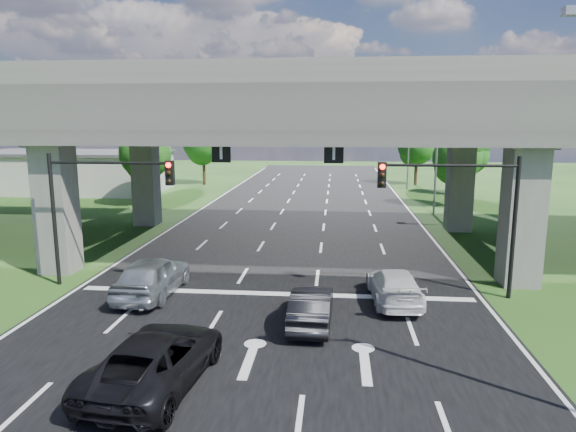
% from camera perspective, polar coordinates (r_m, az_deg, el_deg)
% --- Properties ---
extents(ground, '(160.00, 160.00, 0.00)m').
position_cam_1_polar(ground, '(19.24, -2.91, -12.10)').
color(ground, '#1E3F14').
rests_on(ground, ground).
extents(road, '(18.00, 120.00, 0.03)m').
position_cam_1_polar(road, '(28.66, -0.04, -4.43)').
color(road, black).
rests_on(road, ground).
extents(overpass, '(80.00, 15.00, 10.00)m').
position_cam_1_polar(overpass, '(29.70, 0.33, 11.50)').
color(overpass, '#34312F').
rests_on(overpass, ground).
extents(warehouse, '(20.00, 10.00, 4.00)m').
position_cam_1_polar(warehouse, '(60.10, -23.16, 4.47)').
color(warehouse, '#9E9E99').
rests_on(warehouse, ground).
extents(signal_right, '(5.76, 0.54, 6.00)m').
position_cam_1_polar(signal_right, '(22.37, 18.79, 1.70)').
color(signal_right, black).
rests_on(signal_right, ground).
extents(signal_left, '(5.76, 0.54, 6.00)m').
position_cam_1_polar(signal_left, '(24.13, -20.33, 2.21)').
color(signal_left, black).
rests_on(signal_left, ground).
extents(streetlight_far, '(3.38, 0.25, 10.00)m').
position_cam_1_polar(streetlight_far, '(42.28, 15.72, 7.99)').
color(streetlight_far, gray).
rests_on(streetlight_far, ground).
extents(streetlight_beyond, '(3.38, 0.25, 10.00)m').
position_cam_1_polar(streetlight_beyond, '(58.08, 12.92, 8.67)').
color(streetlight_beyond, gray).
rests_on(streetlight_beyond, ground).
extents(tree_left_near, '(4.50, 4.50, 7.80)m').
position_cam_1_polar(tree_left_near, '(46.69, -15.54, 6.93)').
color(tree_left_near, black).
rests_on(tree_left_near, ground).
extents(tree_left_mid, '(3.91, 3.90, 6.76)m').
position_cam_1_polar(tree_left_mid, '(55.26, -15.49, 6.75)').
color(tree_left_mid, black).
rests_on(tree_left_mid, ground).
extents(tree_left_far, '(4.80, 4.80, 8.32)m').
position_cam_1_polar(tree_left_far, '(61.62, -9.37, 8.23)').
color(tree_left_far, black).
rests_on(tree_left_far, ground).
extents(tree_right_near, '(4.20, 4.20, 7.28)m').
position_cam_1_polar(tree_right_near, '(46.85, 18.34, 6.40)').
color(tree_right_near, black).
rests_on(tree_right_near, ground).
extents(tree_right_mid, '(3.91, 3.90, 6.76)m').
position_cam_1_polar(tree_right_mid, '(55.33, 19.54, 6.53)').
color(tree_right_mid, black).
rests_on(tree_right_mid, ground).
extents(tree_right_far, '(4.50, 4.50, 7.80)m').
position_cam_1_polar(tree_right_far, '(62.35, 14.20, 7.78)').
color(tree_right_far, black).
rests_on(tree_right_far, ground).
extents(car_silver, '(2.19, 5.10, 1.72)m').
position_cam_1_polar(car_silver, '(22.75, -14.83, -6.47)').
color(car_silver, silver).
rests_on(car_silver, road).
extents(car_dark, '(1.56, 4.18, 1.37)m').
position_cam_1_polar(car_dark, '(19.02, 2.62, -10.06)').
color(car_dark, black).
rests_on(car_dark, road).
extents(car_white, '(2.18, 4.79, 1.36)m').
position_cam_1_polar(car_white, '(21.77, 11.72, -7.60)').
color(car_white, silver).
rests_on(car_white, road).
extents(car_trailing, '(3.12, 5.75, 1.53)m').
position_cam_1_polar(car_trailing, '(15.42, -14.44, -15.14)').
color(car_trailing, black).
rests_on(car_trailing, road).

